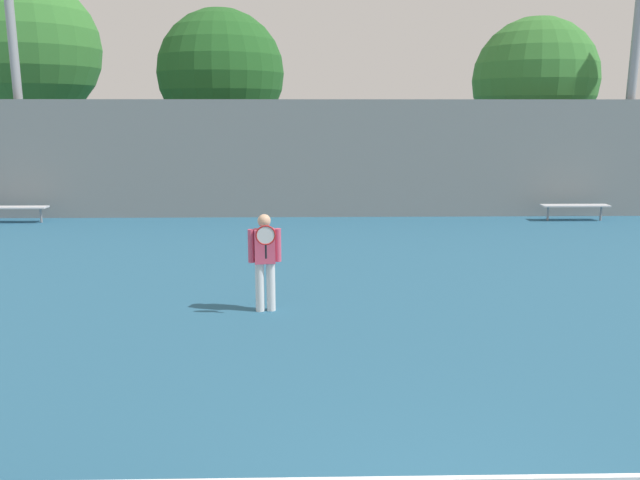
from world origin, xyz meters
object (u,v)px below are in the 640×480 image
object	(u,v)px
bench_courtside_near	(14,208)
tree_green_broad	(535,80)
tree_dark_dense	(28,50)
light_pole_near_left	(639,9)
bench_courtside_far	(575,206)
tennis_player	(265,258)
tree_green_tall	(221,74)

from	to	relation	value
bench_courtside_near	tree_green_broad	size ratio (longest dim) A/B	0.30
bench_courtside_near	tree_dark_dense	world-z (taller)	tree_dark_dense
bench_courtside_near	light_pole_near_left	distance (m)	18.99
bench_courtside_near	bench_courtside_far	xyz separation A→B (m)	(16.23, 0.00, 0.00)
tennis_player	light_pole_near_left	world-z (taller)	light_pole_near_left
light_pole_near_left	tree_green_broad	distance (m)	3.95
bench_courtside_near	tree_green_tall	distance (m)	8.42
bench_courtside_far	tree_green_tall	distance (m)	12.64
tennis_player	tree_green_broad	distance (m)	15.23
bench_courtside_far	tree_green_tall	world-z (taller)	tree_green_tall
bench_courtside_near	bench_courtside_far	world-z (taller)	same
tree_green_broad	tree_dark_dense	xyz separation A→B (m)	(-17.82, 1.74, 1.13)
tree_green_tall	tree_dark_dense	size ratio (longest dim) A/B	0.85
bench_courtside_near	light_pole_near_left	size ratio (longest dim) A/B	0.18
bench_courtside_far	tree_green_broad	bearing A→B (deg)	90.02
bench_courtside_far	tree_green_tall	xyz separation A→B (m)	(-10.85, 5.10, 4.00)
tree_green_tall	bench_courtside_near	bearing A→B (deg)	-136.50
bench_courtside_far	tree_green_broad	xyz separation A→B (m)	(-0.00, 3.99, 3.74)
tennis_player	bench_courtside_far	bearing A→B (deg)	36.25
tree_green_broad	bench_courtside_far	bearing A→B (deg)	-89.98
bench_courtside_near	tree_dark_dense	bearing A→B (deg)	105.57
tree_dark_dense	bench_courtside_near	bearing A→B (deg)	-74.43
bench_courtside_far	light_pole_near_left	xyz separation A→B (m)	(1.88, 1.08, 5.63)
light_pole_near_left	tree_green_broad	bearing A→B (deg)	122.83
tree_green_broad	tree_dark_dense	bearing A→B (deg)	174.43
tree_green_tall	tree_green_broad	distance (m)	10.91
bench_courtside_far	light_pole_near_left	bearing A→B (deg)	29.95
bench_courtside_far	bench_courtside_near	bearing A→B (deg)	-180.00
bench_courtside_far	tree_dark_dense	bearing A→B (deg)	162.17
tree_green_tall	tree_green_broad	size ratio (longest dim) A/B	1.06
bench_courtside_near	bench_courtside_far	size ratio (longest dim) A/B	0.97
bench_courtside_near	bench_courtside_far	distance (m)	16.23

